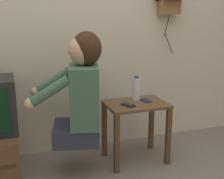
{
  "coord_description": "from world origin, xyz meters",
  "views": [
    {
      "loc": [
        -0.65,
        -1.67,
        1.33
      ],
      "look_at": [
        0.14,
        0.64,
        0.69
      ],
      "focal_mm": 50.0,
      "sensor_mm": 36.0,
      "label": 1
    }
  ],
  "objects_px": {
    "cell_phone_spare": "(146,100)",
    "water_bottle": "(136,89)",
    "person": "(81,90)",
    "cell_phone_held": "(128,105)"
  },
  "relations": [
    {
      "from": "person",
      "to": "water_bottle",
      "type": "bearing_deg",
      "value": -61.89
    },
    {
      "from": "person",
      "to": "cell_phone_spare",
      "type": "height_order",
      "value": "person"
    },
    {
      "from": "cell_phone_spare",
      "to": "water_bottle",
      "type": "height_order",
      "value": "water_bottle"
    },
    {
      "from": "cell_phone_spare",
      "to": "water_bottle",
      "type": "bearing_deg",
      "value": 133.09
    },
    {
      "from": "person",
      "to": "water_bottle",
      "type": "relative_size",
      "value": 4.04
    },
    {
      "from": "person",
      "to": "water_bottle",
      "type": "height_order",
      "value": "person"
    },
    {
      "from": "person",
      "to": "cell_phone_spare",
      "type": "xyz_separation_m",
      "value": [
        0.6,
        0.07,
        -0.17
      ]
    },
    {
      "from": "cell_phone_held",
      "to": "cell_phone_spare",
      "type": "xyz_separation_m",
      "value": [
        0.2,
        0.07,
        0.0
      ]
    },
    {
      "from": "person",
      "to": "cell_phone_held",
      "type": "relative_size",
      "value": 6.41
    },
    {
      "from": "person",
      "to": "water_bottle",
      "type": "distance_m",
      "value": 0.56
    }
  ]
}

